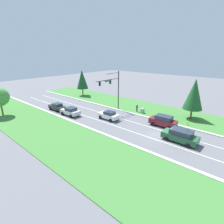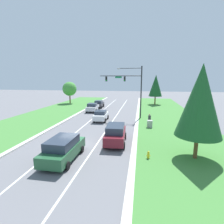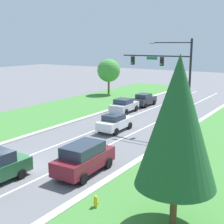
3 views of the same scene
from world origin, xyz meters
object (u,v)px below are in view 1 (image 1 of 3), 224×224
conifer_near_right_tree (194,94)px  burgundy_suv (163,121)px  fire_hydrant (188,124)px  forest_suv (180,136)px  conifer_far_right_tree (82,79)px  utility_cabinet (142,111)px  pedestrian (137,108)px  white_sedan (109,115)px  silver_sedan (70,111)px  charcoal_sedan (57,107)px  traffic_signal_mast (113,86)px

conifer_near_right_tree → burgundy_suv: bearing=160.9°
fire_hydrant → forest_suv: bearing=-169.9°
conifer_far_right_tree → utility_cabinet: bearing=-95.9°
conifer_near_right_tree → pedestrian: bearing=107.7°
white_sedan → conifer_near_right_tree: size_ratio=0.54×
silver_sedan → burgundy_suv: size_ratio=0.94×
forest_suv → conifer_far_right_tree: size_ratio=0.66×
burgundy_suv → conifer_near_right_tree: conifer_near_right_tree is taller
utility_cabinet → fire_hydrant: (-0.54, -9.69, -0.18)m
burgundy_suv → fire_hydrant: burgundy_suv is taller
forest_suv → burgundy_suv: bearing=50.6°
white_sedan → utility_cabinet: bearing=-23.3°
forest_suv → fire_hydrant: forest_suv is taller
charcoal_sedan → conifer_near_right_tree: size_ratio=0.55×
traffic_signal_mast → silver_sedan: bearing=148.2°
pedestrian → conifer_near_right_tree: 11.63m
utility_cabinet → pedestrian: bearing=89.2°
charcoal_sedan → pedestrian: (10.96, -14.24, 0.10)m
traffic_signal_mast → silver_sedan: 10.42m
burgundy_suv → utility_cabinet: burgundy_suv is taller
pedestrian → white_sedan: bearing=-11.4°
traffic_signal_mast → silver_sedan: (-7.86, 4.88, -4.80)m
silver_sedan → forest_suv: bearing=-84.0°
silver_sedan → white_sedan: 8.29m
charcoal_sedan → conifer_far_right_tree: (13.27, 6.79, 4.07)m
fire_hydrant → silver_sedan: bearing=117.4°
forest_suv → conifer_far_right_tree: 35.02m
traffic_signal_mast → white_sedan: bearing=-148.9°
silver_sedan → burgundy_suv: bearing=-70.2°
traffic_signal_mast → charcoal_sedan: size_ratio=2.02×
traffic_signal_mast → conifer_near_right_tree: 16.04m
utility_cabinet → fire_hydrant: 9.71m
silver_sedan → burgundy_suv: (7.24, -17.04, 0.14)m
forest_suv → conifer_near_right_tree: 11.72m
traffic_signal_mast → burgundy_suv: (-0.62, -12.16, -4.66)m
burgundy_suv → charcoal_sedan: burgundy_suv is taller
forest_suv → conifer_far_right_tree: (9.84, 33.38, 3.94)m
silver_sedan → white_sedan: (3.49, -7.52, -0.04)m
utility_cabinet → traffic_signal_mast: bearing=119.2°
burgundy_suv → pedestrian: 8.80m
burgundy_suv → conifer_far_right_tree: bearing=75.4°
traffic_signal_mast → utility_cabinet: size_ratio=8.28×
traffic_signal_mast → pedestrian: size_ratio=5.12×
charcoal_sedan → conifer_far_right_tree: size_ratio=0.56×
white_sedan → pedestrian: pedestrian is taller
forest_suv → silver_sedan: bearing=100.0°
pedestrian → silver_sedan: bearing=-39.0°
silver_sedan → charcoal_sedan: size_ratio=1.04×
burgundy_suv → conifer_far_right_tree: conifer_far_right_tree is taller
fire_hydrant → conifer_far_right_tree: (2.86, 32.14, 4.56)m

